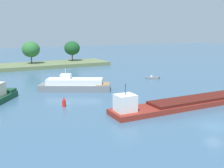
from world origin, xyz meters
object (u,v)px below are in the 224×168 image
(cargo_barge, at_px, (204,100))
(channel_buoy_red, at_px, (64,102))
(white_riverboat, at_px, (75,85))
(fishing_skiff, at_px, (152,78))

(cargo_barge, bearing_deg, channel_buoy_red, 157.05)
(cargo_barge, distance_m, channel_buoy_red, 26.85)
(white_riverboat, distance_m, cargo_barge, 29.00)
(white_riverboat, xyz_separation_m, channel_buoy_red, (-6.43, -12.02, -0.51))
(fishing_skiff, height_order, cargo_barge, cargo_barge)
(white_riverboat, relative_size, cargo_barge, 0.40)
(white_riverboat, height_order, cargo_barge, cargo_barge)
(white_riverboat, distance_m, fishing_skiff, 25.52)
(white_riverboat, height_order, channel_buoy_red, white_riverboat)
(cargo_barge, bearing_deg, fishing_skiff, 75.35)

